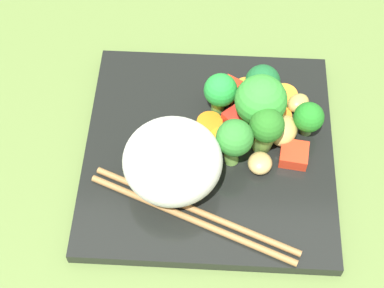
% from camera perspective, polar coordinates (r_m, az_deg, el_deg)
% --- Properties ---
extents(ground_plane, '(1.10, 1.10, 0.02)m').
position_cam_1_polar(ground_plane, '(0.69, 1.57, -1.47)').
color(ground_plane, olive).
extents(square_plate, '(0.28, 0.28, 0.01)m').
position_cam_1_polar(square_plate, '(0.67, 1.60, -0.68)').
color(square_plate, black).
rests_on(square_plate, ground_plane).
extents(rice_mound, '(0.10, 0.10, 0.08)m').
position_cam_1_polar(rice_mound, '(0.61, -1.83, -1.63)').
color(rice_mound, white).
rests_on(rice_mound, square_plate).
extents(broccoli_floret_0, '(0.04, 0.04, 0.05)m').
position_cam_1_polar(broccoli_floret_0, '(0.69, 6.60, 5.70)').
color(broccoli_floret_0, '#70A655').
rests_on(broccoli_floret_0, square_plate).
extents(broccoli_floret_1, '(0.04, 0.04, 0.05)m').
position_cam_1_polar(broccoli_floret_1, '(0.67, 2.67, 4.96)').
color(broccoli_floret_1, '#5C9039').
rests_on(broccoli_floret_1, square_plate).
extents(broccoli_floret_2, '(0.06, 0.06, 0.07)m').
position_cam_1_polar(broccoli_floret_2, '(0.65, 6.45, 4.02)').
color(broccoli_floret_2, '#70AA51').
rests_on(broccoli_floret_2, square_plate).
extents(broccoli_floret_3, '(0.03, 0.03, 0.04)m').
position_cam_1_polar(broccoli_floret_3, '(0.67, 10.85, 2.41)').
color(broccoli_floret_3, '#709F53').
rests_on(broccoli_floret_3, square_plate).
extents(broccoli_floret_4, '(0.04, 0.04, 0.06)m').
position_cam_1_polar(broccoli_floret_4, '(0.64, 6.98, 1.38)').
color(broccoli_floret_4, olive).
rests_on(broccoli_floret_4, square_plate).
extents(broccoli_floret_5, '(0.04, 0.04, 0.06)m').
position_cam_1_polar(broccoli_floret_5, '(0.62, 3.98, 0.44)').
color(broccoli_floret_5, '#70A744').
rests_on(broccoli_floret_5, square_plate).
extents(carrot_slice_0, '(0.04, 0.04, 0.01)m').
position_cam_1_polar(carrot_slice_0, '(0.67, 2.82, 0.43)').
color(carrot_slice_0, orange).
rests_on(carrot_slice_0, square_plate).
extents(carrot_slice_1, '(0.04, 0.04, 0.00)m').
position_cam_1_polar(carrot_slice_1, '(0.72, 5.10, 5.35)').
color(carrot_slice_1, orange).
rests_on(carrot_slice_1, square_plate).
extents(carrot_slice_2, '(0.03, 0.03, 0.01)m').
position_cam_1_polar(carrot_slice_2, '(0.69, 8.06, 2.54)').
color(carrot_slice_2, orange).
rests_on(carrot_slice_2, square_plate).
extents(carrot_slice_3, '(0.03, 0.03, 0.01)m').
position_cam_1_polar(carrot_slice_3, '(0.68, 1.95, 1.98)').
color(carrot_slice_3, orange).
rests_on(carrot_slice_3, square_plate).
extents(carrot_slice_4, '(0.04, 0.04, 0.00)m').
position_cam_1_polar(carrot_slice_4, '(0.67, 4.78, 0.79)').
color(carrot_slice_4, orange).
rests_on(carrot_slice_4, square_plate).
extents(carrot_slice_5, '(0.04, 0.04, 0.00)m').
position_cam_1_polar(carrot_slice_5, '(0.71, 8.60, 4.55)').
color(carrot_slice_5, orange).
rests_on(carrot_slice_5, square_plate).
extents(pepper_chunk_0, '(0.03, 0.03, 0.02)m').
position_cam_1_polar(pepper_chunk_0, '(0.66, 9.50, -0.98)').
color(pepper_chunk_0, red).
rests_on(pepper_chunk_0, square_plate).
extents(pepper_chunk_1, '(0.04, 0.04, 0.01)m').
position_cam_1_polar(pepper_chunk_1, '(0.68, 4.28, 2.50)').
color(pepper_chunk_1, red).
rests_on(pepper_chunk_1, square_plate).
extents(pepper_chunk_2, '(0.03, 0.03, 0.02)m').
position_cam_1_polar(pepper_chunk_2, '(0.70, 3.56, 5.07)').
color(pepper_chunk_2, red).
rests_on(pepper_chunk_2, square_plate).
extents(chicken_piece_0, '(0.03, 0.03, 0.02)m').
position_cam_1_polar(chicken_piece_0, '(0.65, 6.37, -1.79)').
color(chicken_piece_0, tan).
rests_on(chicken_piece_0, square_plate).
extents(chicken_piece_1, '(0.05, 0.04, 0.03)m').
position_cam_1_polar(chicken_piece_1, '(0.67, 8.56, 1.23)').
color(chicken_piece_1, tan).
rests_on(chicken_piece_1, square_plate).
extents(chicken_piece_4, '(0.03, 0.03, 0.02)m').
position_cam_1_polar(chicken_piece_4, '(0.70, 9.90, 3.78)').
color(chicken_piece_4, tan).
rests_on(chicken_piece_4, square_plate).
extents(chopstick_pair, '(0.11, 0.22, 0.01)m').
position_cam_1_polar(chopstick_pair, '(0.62, 0.11, -6.62)').
color(chopstick_pair, '#9E6F3E').
rests_on(chopstick_pair, square_plate).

